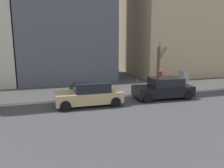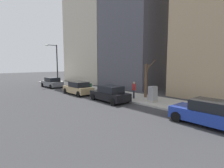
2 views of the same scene
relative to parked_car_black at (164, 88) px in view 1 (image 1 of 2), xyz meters
name	(u,v)px [view 1 (image 1 of 2)]	position (x,y,z in m)	size (l,w,h in m)	color
ground_plane	(96,99)	(1.04, 4.75, -0.74)	(120.00, 120.00, 0.00)	#38383A
sidewalk	(91,92)	(3.04, 4.75, -0.66)	(4.00, 36.00, 0.15)	#B2AFA8
parked_car_black	(164,88)	(0.00, 0.00, 0.00)	(2.06, 4.26, 1.52)	black
parked_car_tan	(90,94)	(-0.22, 5.46, 0.00)	(1.92, 4.20, 1.52)	tan
parking_meter	(137,82)	(1.49, 1.41, 0.24)	(0.14, 0.10, 1.35)	slate
utility_box	(184,79)	(2.34, -3.26, 0.11)	(0.83, 0.61, 1.43)	#A8A399
bare_tree	(158,65)	(3.65, -1.49, 1.25)	(1.27, 0.77, 3.89)	brown
trash_bin	(73,90)	(1.94, 6.25, -0.14)	(0.56, 0.56, 0.90)	#14381E
pedestrian_near_meter	(160,78)	(2.36, -0.98, 0.35)	(0.36, 0.36, 1.66)	#1E1E2D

